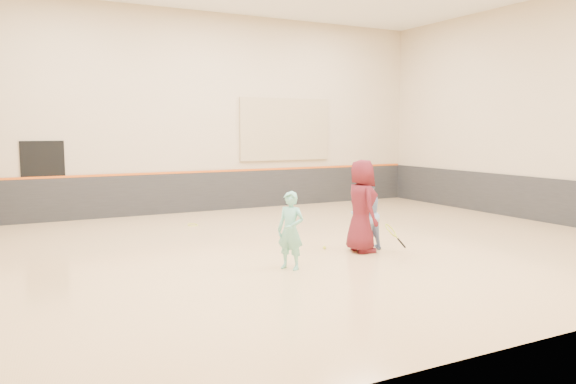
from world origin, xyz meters
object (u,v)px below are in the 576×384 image
girl (291,230)px  spare_racket (193,223)px  young_man (362,206)px  instructor (366,214)px

girl → spare_racket: size_ratio=2.28×
young_man → spare_racket: bearing=33.6°
young_man → spare_racket: 5.17m
instructor → girl: bearing=12.0°
girl → young_man: (1.96, 0.59, 0.24)m
girl → spare_racket: 5.28m
instructor → young_man: bearing=22.5°
young_man → spare_racket: young_man is taller
girl → instructor: bearing=74.5°
girl → young_man: 2.06m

